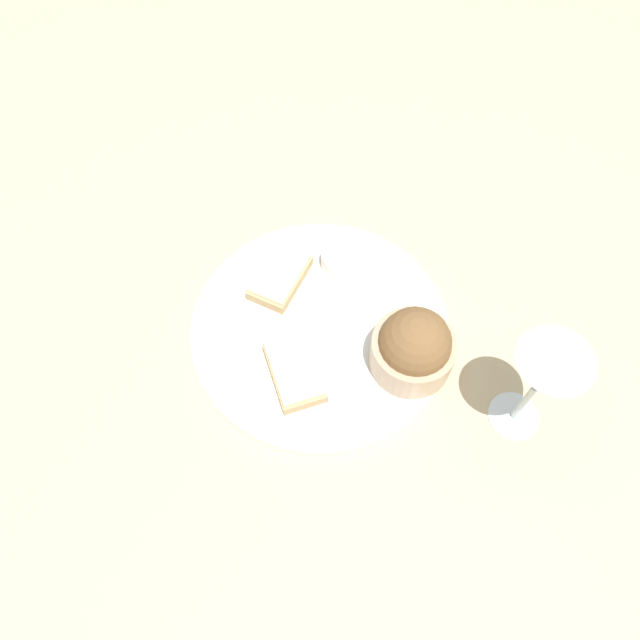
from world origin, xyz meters
TOP-DOWN VIEW (x-y plane):
  - ground_plane at (0.00, 0.00)m, footprint 4.00×4.00m
  - dinner_plate at (0.00, 0.00)m, footprint 0.36×0.36m
  - salad_bowl at (-0.02, -0.13)m, footprint 0.11×0.11m
  - sauce_ramekin at (0.11, 0.00)m, footprint 0.06×0.06m
  - cheese_toast_near at (0.06, 0.08)m, footprint 0.10×0.07m
  - cheese_toast_far at (-0.08, 0.01)m, footprint 0.12×0.11m
  - wine_glass at (-0.05, -0.28)m, footprint 0.09×0.09m

SIDE VIEW (x-z plane):
  - ground_plane at x=0.00m, z-range 0.00..0.00m
  - dinner_plate at x=0.00m, z-range 0.00..0.01m
  - cheese_toast_near at x=0.06m, z-range 0.01..0.04m
  - cheese_toast_far at x=-0.08m, z-range 0.01..0.04m
  - sauce_ramekin at x=0.11m, z-range 0.02..0.04m
  - salad_bowl at x=-0.02m, z-range 0.01..0.11m
  - wine_glass at x=-0.05m, z-range 0.04..0.21m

